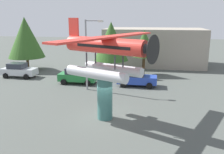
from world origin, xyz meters
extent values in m
plane|color=#4C514C|center=(0.00, 0.00, 0.00)|extent=(140.00, 140.00, 0.00)
cylinder|color=#386B66|center=(0.00, 0.00, 1.60)|extent=(1.10, 1.10, 3.21)
cylinder|color=silver|center=(-0.42, -0.91, 3.56)|extent=(4.66, 2.63, 0.70)
cylinder|color=#333338|center=(0.88, -0.95, 4.36)|extent=(0.13, 0.13, 0.90)
cylinder|color=#333338|center=(-1.30, 0.04, 4.36)|extent=(0.13, 0.13, 0.90)
cylinder|color=silver|center=(0.42, 0.91, 3.56)|extent=(4.66, 2.63, 0.70)
cylinder|color=#333338|center=(1.30, -0.04, 4.36)|extent=(0.13, 0.13, 0.90)
cylinder|color=#333338|center=(-0.88, 0.95, 4.36)|extent=(0.13, 0.13, 0.90)
cylinder|color=red|center=(0.00, 0.00, 5.36)|extent=(6.10, 3.58, 1.10)
cube|color=black|center=(0.18, -0.08, 5.36)|extent=(4.42, 2.84, 0.20)
cone|color=#262628|center=(2.96, -1.35, 5.36)|extent=(1.00, 1.09, 0.88)
cylinder|color=black|center=(3.32, -1.52, 5.36)|extent=(0.79, 1.65, 1.80)
cube|color=red|center=(0.36, -0.17, 5.97)|extent=(5.33, 9.91, 0.12)
cube|color=red|center=(-2.55, 1.17, 5.46)|extent=(1.80, 2.84, 0.10)
cube|color=red|center=(-2.55, 1.17, 6.56)|extent=(0.87, 0.48, 1.30)
cube|color=silver|center=(-12.93, 10.54, 0.72)|extent=(4.20, 1.70, 0.80)
cube|color=#2D333D|center=(-13.18, 10.54, 1.44)|extent=(2.00, 1.56, 0.64)
cylinder|color=black|center=(-11.58, 9.64, 0.32)|extent=(0.64, 0.22, 0.64)
cylinder|color=black|center=(-11.58, 11.44, 0.32)|extent=(0.64, 0.22, 0.64)
cylinder|color=black|center=(-14.28, 9.64, 0.32)|extent=(0.64, 0.22, 0.64)
cylinder|color=black|center=(-14.28, 11.44, 0.32)|extent=(0.64, 0.22, 0.64)
cube|color=#237A38|center=(-4.95, 9.03, 0.72)|extent=(4.20, 1.70, 0.80)
cube|color=#2D333D|center=(-5.20, 9.03, 1.44)|extent=(2.00, 1.56, 0.64)
cylinder|color=black|center=(-3.60, 8.13, 0.32)|extent=(0.64, 0.22, 0.64)
cylinder|color=black|center=(-3.60, 9.93, 0.32)|extent=(0.64, 0.22, 0.64)
cylinder|color=black|center=(-6.30, 8.13, 0.32)|extent=(0.64, 0.22, 0.64)
cylinder|color=black|center=(-6.30, 9.93, 0.32)|extent=(0.64, 0.22, 0.64)
cube|color=#2847B7|center=(1.67, 9.08, 0.72)|extent=(4.20, 1.70, 0.80)
cube|color=#2D333D|center=(1.42, 9.08, 1.44)|extent=(2.00, 1.56, 0.64)
cylinder|color=black|center=(3.02, 8.18, 0.32)|extent=(0.64, 0.22, 0.64)
cylinder|color=black|center=(3.02, 9.98, 0.32)|extent=(0.64, 0.22, 0.64)
cylinder|color=black|center=(0.32, 8.18, 0.32)|extent=(0.64, 0.22, 0.64)
cylinder|color=black|center=(0.32, 9.98, 0.32)|extent=(0.64, 0.22, 0.64)
cylinder|color=gray|center=(-3.29, 6.91, 3.51)|extent=(0.18, 0.18, 7.03)
cylinder|color=gray|center=(-2.49, 6.91, 6.93)|extent=(1.60, 0.12, 0.12)
cube|color=silver|center=(-1.79, 6.91, 6.88)|extent=(0.50, 0.28, 0.20)
cube|color=#9E9384|center=(3.26, 22.00, 2.77)|extent=(14.80, 7.99, 5.54)
cylinder|color=brown|center=(-14.05, 14.66, 0.89)|extent=(0.36, 0.36, 1.79)
cone|color=#335B23|center=(-14.05, 14.66, 4.53)|extent=(4.94, 4.94, 5.49)
cylinder|color=brown|center=(-1.99, 13.67, 0.96)|extent=(0.36, 0.36, 1.93)
cone|color=#335B23|center=(-1.99, 13.67, 4.32)|extent=(4.30, 4.30, 4.78)
cylinder|color=brown|center=(2.08, 14.64, 1.17)|extent=(0.36, 0.36, 2.34)
cone|color=#335B23|center=(2.08, 14.64, 4.02)|extent=(3.02, 3.02, 3.36)
camera|label=1|loc=(3.40, -16.36, 7.28)|focal=39.06mm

